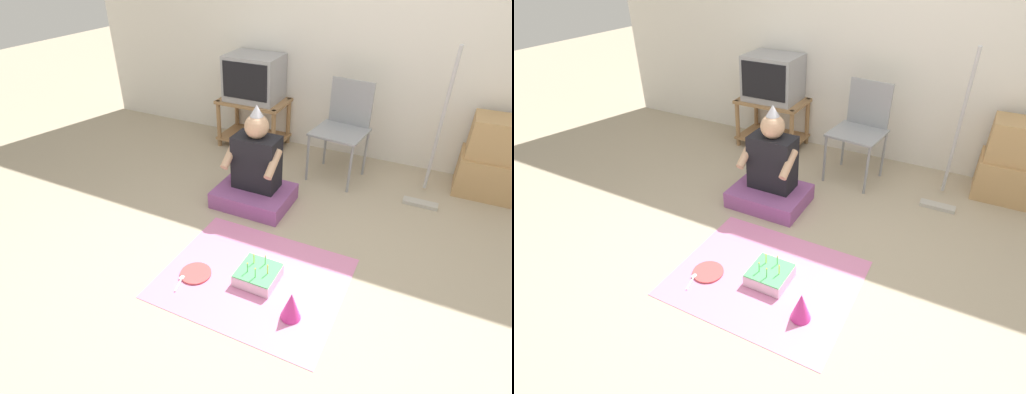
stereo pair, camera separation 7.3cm
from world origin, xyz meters
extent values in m
plane|color=tan|center=(0.00, 0.00, 0.00)|extent=(16.00, 16.00, 0.00)
cube|color=silver|center=(0.00, 1.96, 1.27)|extent=(6.40, 0.06, 2.55)
cube|color=#997047|center=(-1.15, 1.70, 0.49)|extent=(0.70, 0.46, 0.03)
cube|color=#997047|center=(-1.15, 1.70, 0.09)|extent=(0.70, 0.46, 0.02)
cylinder|color=#997047|center=(-1.46, 1.51, 0.25)|extent=(0.04, 0.04, 0.50)
cylinder|color=#997047|center=(-0.83, 1.51, 0.25)|extent=(0.04, 0.04, 0.50)
cylinder|color=#997047|center=(-1.46, 1.90, 0.25)|extent=(0.04, 0.04, 0.50)
cylinder|color=#997047|center=(-0.83, 1.90, 0.25)|extent=(0.04, 0.04, 0.50)
cube|color=#99999E|center=(-1.15, 1.71, 0.73)|extent=(0.54, 0.41, 0.45)
cube|color=black|center=(-1.15, 1.50, 0.74)|extent=(0.48, 0.01, 0.35)
cube|color=gray|center=(-0.13, 1.38, 0.45)|extent=(0.49, 0.47, 0.02)
cube|color=gray|center=(-0.11, 1.58, 0.66)|extent=(0.39, 0.07, 0.42)
cylinder|color=gray|center=(-0.36, 1.21, 0.23)|extent=(0.02, 0.02, 0.45)
cylinder|color=gray|center=(0.05, 1.16, 0.23)|extent=(0.02, 0.02, 0.45)
cylinder|color=gray|center=(-0.31, 1.59, 0.23)|extent=(0.02, 0.02, 0.45)
cylinder|color=gray|center=(0.09, 1.55, 0.23)|extent=(0.02, 0.02, 0.45)
cube|color=tan|center=(1.15, 1.70, 0.17)|extent=(0.55, 0.41, 0.34)
cube|color=tan|center=(1.15, 1.70, 0.51)|extent=(0.50, 0.34, 0.34)
cube|color=#B2ADA3|center=(0.66, 1.23, 0.01)|extent=(0.28, 0.09, 0.03)
cylinder|color=#B7B7BC|center=(0.66, 1.36, 0.66)|extent=(0.03, 0.29, 1.27)
cube|color=#8C4C8C|center=(-0.62, 0.64, 0.07)|extent=(0.61, 0.48, 0.14)
cube|color=black|center=(-0.62, 0.69, 0.36)|extent=(0.37, 0.22, 0.45)
sphere|color=tan|center=(-0.62, 0.69, 0.68)|extent=(0.19, 0.19, 0.19)
cone|color=silver|center=(-0.62, 0.69, 0.80)|extent=(0.11, 0.11, 0.09)
cylinder|color=tan|center=(-0.81, 0.59, 0.44)|extent=(0.06, 0.24, 0.19)
cylinder|color=tan|center=(-0.43, 0.59, 0.44)|extent=(0.06, 0.24, 0.19)
cube|color=pink|center=(-0.21, -0.17, 0.00)|extent=(1.16, 0.96, 0.01)
cube|color=silver|center=(-0.18, -0.18, 0.05)|extent=(0.26, 0.26, 0.08)
cube|color=#4CB266|center=(-0.18, -0.18, 0.09)|extent=(0.25, 0.25, 0.01)
cylinder|color=yellow|center=(-0.11, -0.19, 0.12)|extent=(0.01, 0.01, 0.07)
sphere|color=#FFCC4C|center=(-0.11, -0.19, 0.16)|extent=(0.01, 0.01, 0.01)
cylinder|color=#66C666|center=(-0.16, -0.11, 0.12)|extent=(0.01, 0.01, 0.07)
sphere|color=#FFCC4C|center=(-0.16, -0.11, 0.16)|extent=(0.01, 0.01, 0.01)
cylinder|color=yellow|center=(-0.23, -0.13, 0.12)|extent=(0.01, 0.01, 0.07)
sphere|color=#FFCC4C|center=(-0.23, -0.13, 0.16)|extent=(0.01, 0.01, 0.01)
cylinder|color=#66C666|center=(-0.23, -0.23, 0.12)|extent=(0.01, 0.01, 0.07)
sphere|color=#FFCC4C|center=(-0.23, -0.23, 0.16)|extent=(0.01, 0.01, 0.01)
cylinder|color=#66C666|center=(-0.16, -0.25, 0.12)|extent=(0.01, 0.01, 0.07)
sphere|color=#FFCC4C|center=(-0.16, -0.25, 0.16)|extent=(0.01, 0.01, 0.01)
cone|color=#CC338C|center=(0.13, -0.37, 0.10)|extent=(0.12, 0.12, 0.19)
cylinder|color=#D84C4C|center=(-0.57, -0.31, 0.01)|extent=(0.21, 0.21, 0.01)
ellipsoid|color=white|center=(-0.63, -0.39, 0.01)|extent=(0.04, 0.05, 0.01)
cube|color=white|center=(-0.61, -0.46, 0.01)|extent=(0.03, 0.10, 0.01)
camera|label=1|loc=(0.66, -1.90, 1.86)|focal=28.00mm
camera|label=2|loc=(0.72, -1.87, 1.86)|focal=28.00mm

